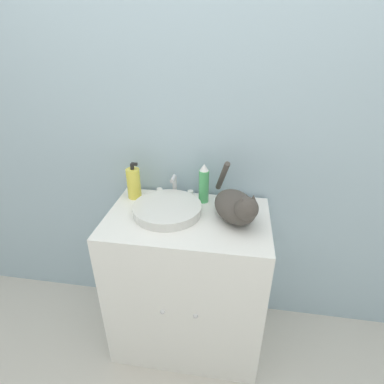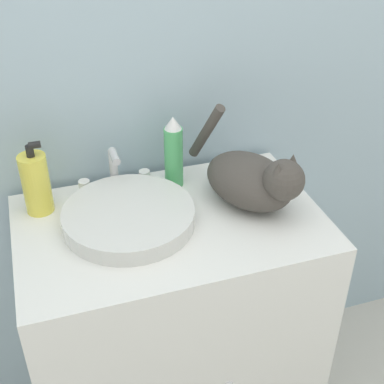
{
  "view_description": "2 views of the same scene",
  "coord_description": "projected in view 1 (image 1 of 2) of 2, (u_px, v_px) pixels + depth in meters",
  "views": [
    {
      "loc": [
        0.21,
        -0.96,
        1.64
      ],
      "look_at": [
        0.02,
        0.25,
        0.99
      ],
      "focal_mm": 28.0,
      "sensor_mm": 36.0,
      "label": 1
    },
    {
      "loc": [
        -0.29,
        -0.83,
        1.69
      ],
      "look_at": [
        0.06,
        0.25,
        0.94
      ],
      "focal_mm": 50.0,
      "sensor_mm": 36.0,
      "label": 2
    }
  ],
  "objects": [
    {
      "name": "ground_plane",
      "position": [
        181.0,
        373.0,
        1.64
      ],
      "size": [
        8.0,
        8.0,
        0.0
      ],
      "primitive_type": "plane",
      "color": "beige"
    },
    {
      "name": "wall_back",
      "position": [
        196.0,
        121.0,
        1.53
      ],
      "size": [
        6.0,
        0.05,
        2.5
      ],
      "color": "#9EB7C6",
      "rests_on": "ground_plane"
    },
    {
      "name": "vanity_cabinet",
      "position": [
        188.0,
        282.0,
        1.66
      ],
      "size": [
        0.8,
        0.52,
        0.85
      ],
      "color": "white",
      "rests_on": "ground_plane"
    },
    {
      "name": "sink_basin",
      "position": [
        167.0,
        209.0,
        1.48
      ],
      "size": [
        0.34,
        0.34,
        0.05
      ],
      "color": "silver",
      "rests_on": "vanity_cabinet"
    },
    {
      "name": "faucet",
      "position": [
        175.0,
        187.0,
        1.63
      ],
      "size": [
        0.21,
        0.08,
        0.13
      ],
      "color": "silver",
      "rests_on": "vanity_cabinet"
    },
    {
      "name": "cat",
      "position": [
        236.0,
        206.0,
        1.4
      ],
      "size": [
        0.28,
        0.38,
        0.25
      ],
      "rotation": [
        0.0,
        0.0,
        -1.11
      ],
      "color": "#47423D",
      "rests_on": "vanity_cabinet"
    },
    {
      "name": "soap_bottle",
      "position": [
        134.0,
        183.0,
        1.6
      ],
      "size": [
        0.07,
        0.07,
        0.2
      ],
      "color": "#EADB4C",
      "rests_on": "vanity_cabinet"
    },
    {
      "name": "spray_bottle",
      "position": [
        204.0,
        184.0,
        1.55
      ],
      "size": [
        0.05,
        0.05,
        0.21
      ],
      "color": "#4CB266",
      "rests_on": "vanity_cabinet"
    }
  ]
}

